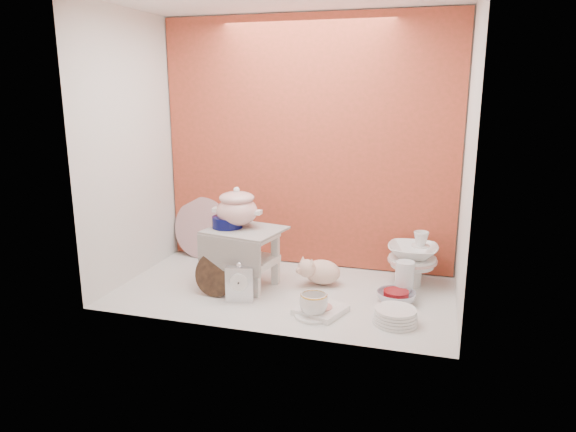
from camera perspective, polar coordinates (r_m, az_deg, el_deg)
name	(u,v)px	position (r m, az deg, el deg)	size (l,w,h in m)	color
ground	(283,291)	(2.87, -0.50, -8.24)	(1.80, 1.80, 0.00)	silver
niche_shell	(293,116)	(2.84, 0.53, 10.84)	(1.86, 1.03, 1.53)	#BF412F
step_stool	(246,258)	(2.90, -4.66, -4.57)	(0.39, 0.33, 0.33)	silver
soup_tureen	(237,207)	(2.87, -5.61, 0.99)	(0.27, 0.27, 0.23)	white
cobalt_bowl	(227,222)	(2.89, -6.66, -0.65)	(0.17, 0.17, 0.06)	#090B45
floral_platter	(201,228)	(3.43, -9.47, -1.26)	(0.40, 0.11, 0.39)	silver
blue_white_vase	(221,244)	(3.33, -7.30, -3.11)	(0.22, 0.22, 0.23)	silver
lacquer_tray	(217,274)	(2.81, -7.82, -6.29)	(0.24, 0.09, 0.23)	black
mantel_clock	(240,282)	(2.72, -5.31, -7.24)	(0.14, 0.05, 0.21)	silver
plush_pig	(322,272)	(2.94, 3.77, -6.09)	(0.26, 0.18, 0.15)	beige
teacup_saucer	(314,316)	(2.57, 2.82, -10.82)	(0.18, 0.18, 0.01)	white
gold_rim_teacup	(314,304)	(2.55, 2.83, -9.58)	(0.14, 0.14, 0.11)	white
lattice_dish	(321,310)	(2.61, 3.58, -10.21)	(0.21, 0.21, 0.03)	white
dinner_plate_stack	(395,316)	(2.54, 11.67, -10.65)	(0.21, 0.21, 0.07)	white
crystal_bowl	(396,297)	(2.77, 11.72, -8.72)	(0.20, 0.20, 0.06)	silver
clear_glass_vase	(404,280)	(2.83, 12.61, -6.80)	(0.10, 0.10, 0.20)	silver
porcelain_tower	(412,258)	(2.99, 13.45, -4.48)	(0.28, 0.28, 0.32)	white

